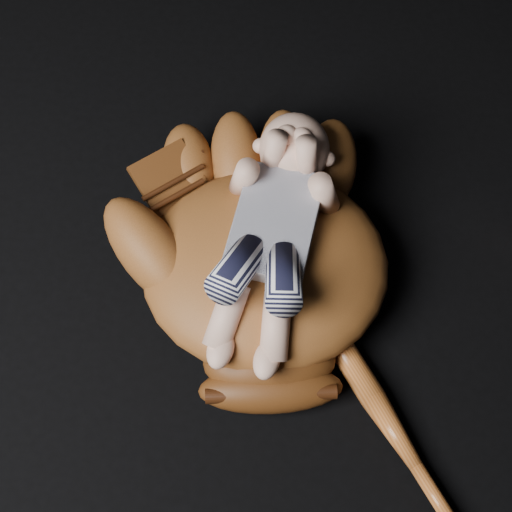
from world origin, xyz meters
name	(u,v)px	position (x,y,z in m)	size (l,w,h in m)	color
baseball_glove	(265,261)	(0.01, 0.04, 0.08)	(0.45, 0.51, 0.16)	brown
newborn_baby	(270,240)	(0.01, 0.04, 0.14)	(0.18, 0.40, 0.16)	#E0AB90
baseball_bat	(382,413)	(0.17, -0.17, 0.02)	(0.04, 0.40, 0.04)	#AE5721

